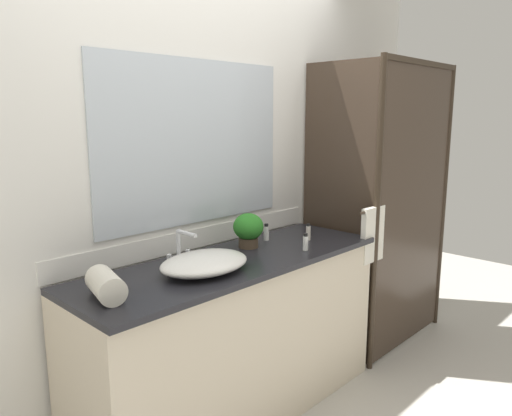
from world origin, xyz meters
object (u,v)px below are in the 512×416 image
object	(u,v)px
faucet	(180,252)
amenity_bottle_shampoo	(305,242)
rolled_towel_near_edge	(106,285)
amenity_bottle_lotion	(308,232)
sink_basin	(204,263)
amenity_bottle_conditioner	(266,232)
potted_plant	(248,229)

from	to	relation	value
faucet	amenity_bottle_shampoo	xyz separation A→B (m)	(0.63, -0.30, -0.02)
amenity_bottle_shampoo	rolled_towel_near_edge	distance (m)	1.15
amenity_bottle_lotion	sink_basin	bearing A→B (deg)	-179.19
amenity_bottle_lotion	amenity_bottle_conditioner	bearing A→B (deg)	134.13
potted_plant	amenity_bottle_lotion	world-z (taller)	potted_plant
amenity_bottle_shampoo	sink_basin	bearing A→B (deg)	169.75
faucet	amenity_bottle_shampoo	bearing A→B (deg)	-25.59
sink_basin	faucet	xyz separation A→B (m)	(0.00, 0.19, 0.02)
sink_basin	rolled_towel_near_edge	world-z (taller)	rolled_towel_near_edge
amenity_bottle_conditioner	potted_plant	bearing A→B (deg)	-169.69
amenity_bottle_lotion	amenity_bottle_shampoo	world-z (taller)	amenity_bottle_lotion
potted_plant	amenity_bottle_conditioner	xyz separation A→B (m)	(0.19, 0.03, -0.06)
sink_basin	potted_plant	world-z (taller)	potted_plant
amenity_bottle_lotion	potted_plant	bearing A→B (deg)	157.98
faucet	amenity_bottle_conditioner	size ratio (longest dim) A/B	1.75
sink_basin	amenity_bottle_shampoo	bearing A→B (deg)	-10.25
amenity_bottle_shampoo	rolled_towel_near_edge	world-z (taller)	rolled_towel_near_edge
potted_plant	amenity_bottle_shampoo	size ratio (longest dim) A/B	2.05
faucet	rolled_towel_near_edge	xyz separation A→B (m)	(-0.50, -0.17, -0.00)
amenity_bottle_lotion	amenity_bottle_shampoo	distance (m)	0.23
potted_plant	rolled_towel_near_edge	bearing A→B (deg)	-171.98
amenity_bottle_conditioner	rolled_towel_near_edge	distance (m)	1.16
rolled_towel_near_edge	potted_plant	bearing A→B (deg)	8.02
amenity_bottle_shampoo	amenity_bottle_conditioner	distance (m)	0.31
sink_basin	potted_plant	distance (m)	0.49
amenity_bottle_shampoo	rolled_towel_near_edge	size ratio (longest dim) A/B	0.43
potted_plant	amenity_bottle_shampoo	world-z (taller)	potted_plant
sink_basin	amenity_bottle_lotion	xyz separation A→B (m)	(0.82, 0.01, 0.00)
amenity_bottle_lotion	amenity_bottle_conditioner	size ratio (longest dim) A/B	1.00
sink_basin	potted_plant	bearing A→B (deg)	19.08
faucet	amenity_bottle_conditioner	distance (m)	0.65
amenity_bottle_lotion	amenity_bottle_shampoo	bearing A→B (deg)	-146.10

